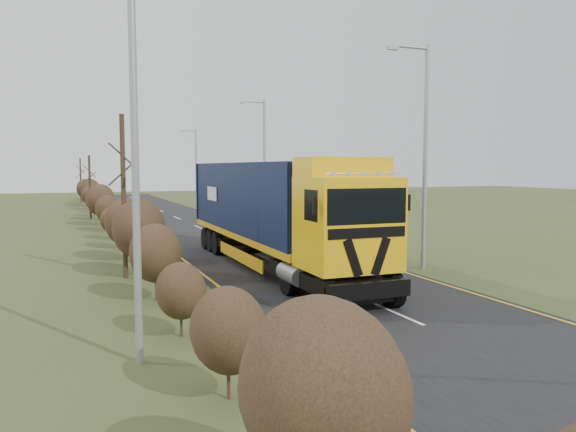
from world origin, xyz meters
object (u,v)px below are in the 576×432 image
(car_red_hatchback, at_px, (290,215))
(car_blue_sedan, at_px, (278,213))
(streetlight_near, at_px, (423,147))
(speed_sign, at_px, (303,206))
(lorry, at_px, (272,207))

(car_red_hatchback, height_order, car_blue_sedan, car_blue_sedan)
(streetlight_near, distance_m, speed_sign, 14.12)
(car_red_hatchback, height_order, streetlight_near, streetlight_near)
(streetlight_near, bearing_deg, car_blue_sedan, 86.40)
(car_red_hatchback, distance_m, car_blue_sedan, 1.28)
(lorry, bearing_deg, car_red_hatchback, 65.93)
(lorry, distance_m, car_blue_sedan, 18.51)
(streetlight_near, height_order, speed_sign, streetlight_near)
(car_red_hatchback, height_order, speed_sign, speed_sign)
(car_red_hatchback, bearing_deg, streetlight_near, 82.26)
(speed_sign, bearing_deg, streetlight_near, -93.18)
(car_red_hatchback, distance_m, speed_sign, 4.60)
(car_red_hatchback, bearing_deg, lorry, 62.85)
(car_blue_sedan, bearing_deg, streetlight_near, 107.59)
(lorry, height_order, car_red_hatchback, lorry)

